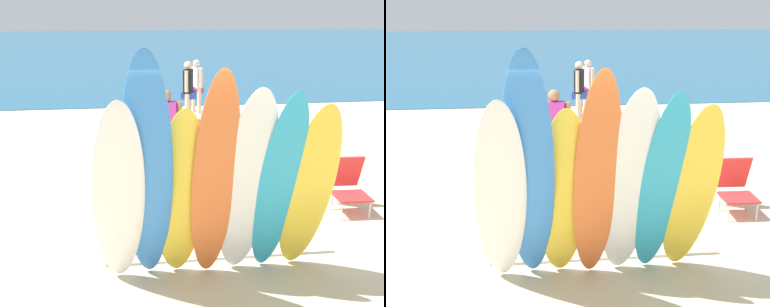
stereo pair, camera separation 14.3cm
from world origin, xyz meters
TOP-DOWN VIEW (x-y plane):
  - ground at (0.00, 14.00)m, footprint 60.00×60.00m
  - ocean_water at (0.00, 29.14)m, footprint 60.00×40.00m
  - surfboard_rack at (0.00, 0.00)m, footprint 2.45×0.07m
  - surfboard_white_0 at (-0.99, -0.70)m, footprint 0.62×1.08m
  - surfboard_blue_1 at (-0.70, -0.72)m, footprint 0.55×1.19m
  - surfboard_yellow_2 at (-0.35, -0.53)m, footprint 0.57×0.81m
  - surfboard_orange_3 at (-0.01, -0.65)m, footprint 0.50×0.91m
  - surfboard_white_4 at (0.35, -0.59)m, footprint 0.63×0.91m
  - surfboard_teal_5 at (0.69, -0.59)m, footprint 0.53×0.91m
  - surfboard_yellow_6 at (1.04, -0.55)m, footprint 0.57×0.84m
  - beachgoer_photographing at (0.65, 7.22)m, footprint 0.41×0.58m
  - beachgoer_midbeach at (1.01, 8.22)m, footprint 0.39×0.53m
  - beachgoer_by_water at (-0.22, 3.19)m, footprint 0.58×0.29m
  - beach_chair_red at (2.35, 1.21)m, footprint 0.52×0.66m

SIDE VIEW (x-z plane):
  - ground at x=0.00m, z-range 0.00..0.00m
  - ocean_water at x=0.00m, z-range 0.00..0.02m
  - beach_chair_red at x=2.35m, z-range 0.02..0.85m
  - surfboard_rack at x=0.00m, z-range 0.18..0.88m
  - beachgoer_midbeach at x=1.01m, z-range 0.11..1.61m
  - beachgoer_by_water at x=-0.22m, z-range 0.12..1.68m
  - beachgoer_photographing at x=0.65m, z-range 0.12..1.70m
  - surfboard_yellow_2 at x=-0.35m, z-range 0.00..2.11m
  - surfboard_yellow_6 at x=1.04m, z-range 0.00..2.13m
  - surfboard_white_0 at x=-0.99m, z-range 0.00..2.26m
  - surfboard_teal_5 at x=0.69m, z-range 0.00..2.27m
  - surfboard_white_4 at x=0.35m, z-range 0.00..2.31m
  - surfboard_orange_3 at x=-0.01m, z-range 0.00..2.50m
  - surfboard_blue_1 at x=-0.70m, z-range 0.00..2.70m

